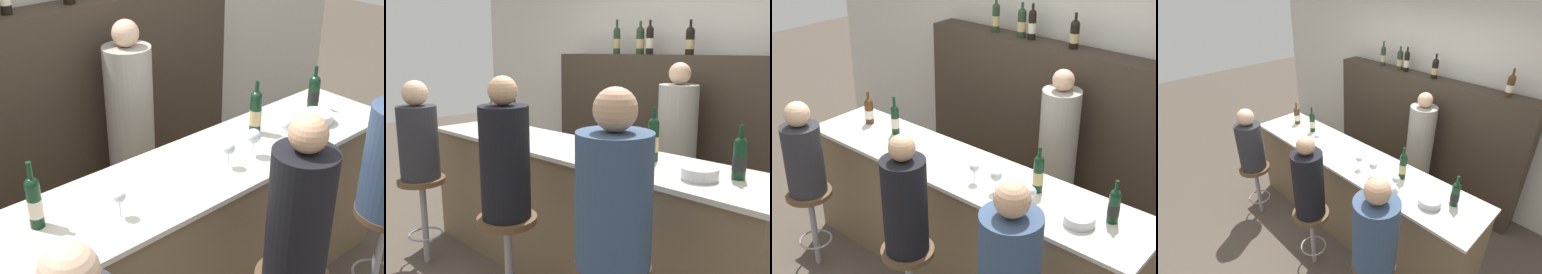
# 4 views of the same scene
# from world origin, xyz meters

# --- Properties ---
(wall_back) EXTENTS (6.40, 0.05, 2.60)m
(wall_back) POSITION_xyz_m (0.00, 1.84, 1.30)
(wall_back) COLOR beige
(wall_back) RESTS_ON ground_plane
(bar_counter) EXTENTS (2.97, 0.64, 1.01)m
(bar_counter) POSITION_xyz_m (0.00, 0.30, 0.51)
(bar_counter) COLOR brown
(bar_counter) RESTS_ON ground_plane
(back_bar_cabinet) EXTENTS (2.78, 0.28, 1.65)m
(back_bar_cabinet) POSITION_xyz_m (0.00, 1.62, 0.83)
(back_bar_cabinet) COLOR #382D23
(back_bar_cabinet) RESTS_ON ground_plane
(wine_bottle_counter_0) EXTENTS (0.08, 0.08, 0.29)m
(wine_bottle_counter_0) POSITION_xyz_m (-1.15, 0.38, 1.13)
(wine_bottle_counter_0) COLOR #4C2D14
(wine_bottle_counter_0) RESTS_ON bar_counter
(wine_bottle_counter_1) EXTENTS (0.07, 0.07, 0.33)m
(wine_bottle_counter_1) POSITION_xyz_m (-0.82, 0.38, 1.14)
(wine_bottle_counter_1) COLOR black
(wine_bottle_counter_1) RESTS_ON bar_counter
(wine_bottle_counter_2) EXTENTS (0.07, 0.07, 0.34)m
(wine_bottle_counter_2) POSITION_xyz_m (0.60, 0.38, 1.15)
(wine_bottle_counter_2) COLOR black
(wine_bottle_counter_2) RESTS_ON bar_counter
(wine_bottle_counter_3) EXTENTS (0.08, 0.08, 0.30)m
(wine_bottle_counter_3) POSITION_xyz_m (1.16, 0.38, 1.13)
(wine_bottle_counter_3) COLOR black
(wine_bottle_counter_3) RESTS_ON bar_counter
(wine_bottle_backbar_0) EXTENTS (0.07, 0.07, 0.34)m
(wine_bottle_backbar_0) POSITION_xyz_m (-0.72, 1.62, 1.79)
(wine_bottle_backbar_0) COLOR #233823
(wine_bottle_backbar_0) RESTS_ON back_bar_cabinet
(wine_bottle_backbar_1) EXTENTS (0.08, 0.08, 0.31)m
(wine_bottle_backbar_1) POSITION_xyz_m (-0.43, 1.62, 1.79)
(wine_bottle_backbar_1) COLOR #233823
(wine_bottle_backbar_1) RESTS_ON back_bar_cabinet
(wine_bottle_backbar_2) EXTENTS (0.07, 0.07, 0.32)m
(wine_bottle_backbar_2) POSITION_xyz_m (-0.32, 1.62, 1.79)
(wine_bottle_backbar_2) COLOR black
(wine_bottle_backbar_2) RESTS_ON back_bar_cabinet
(wine_bottle_backbar_3) EXTENTS (0.08, 0.08, 0.30)m
(wine_bottle_backbar_3) POSITION_xyz_m (0.11, 1.62, 1.78)
(wine_bottle_backbar_3) COLOR black
(wine_bottle_backbar_3) RESTS_ON back_bar_cabinet
(wine_glass_0) EXTENTS (0.06, 0.06, 0.15)m
(wine_glass_0) POSITION_xyz_m (-0.50, 0.20, 1.12)
(wine_glass_0) COLOR silver
(wine_glass_0) RESTS_ON bar_counter
(wine_glass_1) EXTENTS (0.07, 0.07, 0.15)m
(wine_glass_1) POSITION_xyz_m (0.19, 0.20, 1.12)
(wine_glass_1) COLOR silver
(wine_glass_1) RESTS_ON bar_counter
(wine_glass_2) EXTENTS (0.08, 0.08, 0.17)m
(wine_glass_2) POSITION_xyz_m (0.39, 0.20, 1.13)
(wine_glass_2) COLOR silver
(wine_glass_2) RESTS_ON bar_counter
(wine_glass_3) EXTENTS (0.08, 0.08, 0.15)m
(wine_glass_3) POSITION_xyz_m (0.67, 0.20, 1.11)
(wine_glass_3) COLOR silver
(wine_glass_3) RESTS_ON bar_counter
(metal_bowl) EXTENTS (0.20, 0.20, 0.07)m
(metal_bowl) POSITION_xyz_m (1.01, 0.23, 1.04)
(metal_bowl) COLOR #B7B7BC
(metal_bowl) RESTS_ON bar_counter
(bar_stool_left) EXTENTS (0.37, 0.37, 0.71)m
(bar_stool_left) POSITION_xyz_m (-1.04, -0.38, 0.55)
(bar_stool_left) COLOR gray
(bar_stool_left) RESTS_ON ground_plane
(guest_seated_left) EXTENTS (0.30, 0.30, 0.77)m
(guest_seated_left) POSITION_xyz_m (-1.04, -0.38, 1.04)
(guest_seated_left) COLOR #28282D
(guest_seated_left) RESTS_ON bar_stool_left
(bar_stool_middle) EXTENTS (0.37, 0.37, 0.71)m
(bar_stool_middle) POSITION_xyz_m (0.08, -0.38, 0.55)
(bar_stool_middle) COLOR gray
(bar_stool_middle) RESTS_ON ground_plane
(guest_seated_middle) EXTENTS (0.30, 0.30, 0.85)m
(guest_seated_middle) POSITION_xyz_m (0.08, -0.38, 1.08)
(guest_seated_middle) COLOR black
(guest_seated_middle) RESTS_ON bar_stool_middle
(guest_seated_right) EXTENTS (0.36, 0.36, 0.84)m
(guest_seated_right) POSITION_xyz_m (0.92, -0.38, 1.06)
(guest_seated_right) COLOR #334766
(guest_seated_right) RESTS_ON bar_stool_right
(bartender) EXTENTS (0.32, 0.32, 1.60)m
(bartender) POSITION_xyz_m (0.27, 1.22, 0.74)
(bartender) COLOR gray
(bartender) RESTS_ON ground_plane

